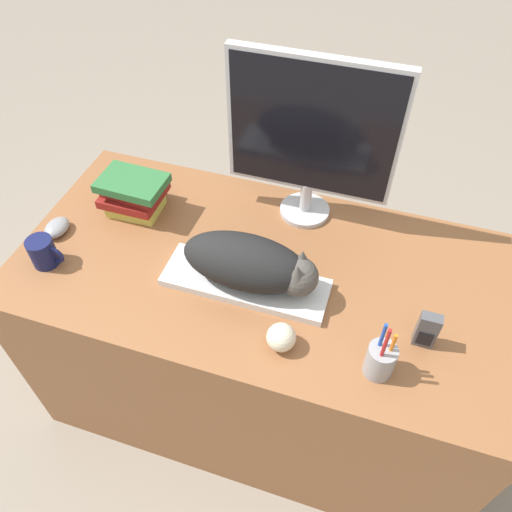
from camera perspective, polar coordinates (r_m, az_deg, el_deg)
ground_plane at (r=1.97m, az=-3.14°, el=-24.11°), size 12.00×12.00×0.00m
desk at (r=1.77m, az=0.47°, el=-9.36°), size 1.46×0.74×0.76m
keyboard at (r=1.41m, az=-1.20°, el=-3.06°), size 0.47×0.15×0.02m
cat at (r=1.34m, az=-0.43°, el=-0.89°), size 0.38×0.16×0.15m
monitor at (r=1.45m, az=6.41°, el=13.73°), size 0.49×0.16×0.53m
computer_mouse at (r=1.67m, az=-21.81°, el=3.03°), size 0.07×0.09×0.04m
coffee_mug at (r=1.57m, az=-23.11°, el=0.41°), size 0.11×0.08×0.09m
pen_cup at (r=1.26m, az=14.03°, el=-11.42°), size 0.07×0.07×0.20m
baseball at (r=1.28m, az=2.89°, el=-9.26°), size 0.08×0.08×0.08m
phone at (r=1.34m, az=18.95°, el=-8.05°), size 0.05×0.03×0.11m
book_stack at (r=1.64m, az=-13.80°, el=7.01°), size 0.21×0.17×0.13m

